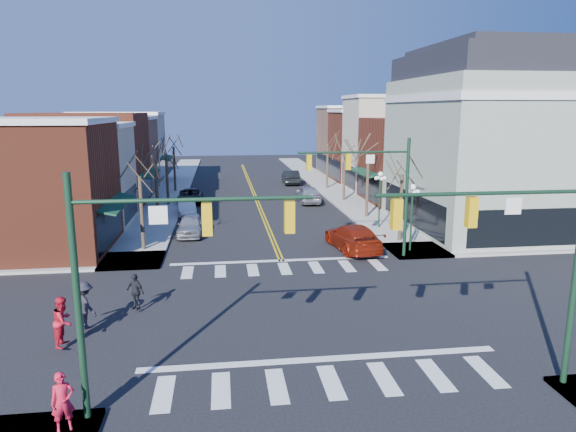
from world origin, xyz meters
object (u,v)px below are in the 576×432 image
object	(u,v)px
car_left_near	(191,225)
car_right_far	(291,177)
car_left_mid	(187,207)
pedestrian_dark_b	(85,305)
victorian_corner	(493,139)
lamppost_midblock	(380,190)
car_right_near	(353,237)
pedestrian_dark_a	(135,291)
pedestrian_red_b	(63,321)
car_left_far	(190,196)
car_right_mid	(308,194)
lamppost_corner	(412,206)
pedestrian_red_a	(63,402)

from	to	relation	value
car_left_near	car_right_far	xyz separation A→B (m)	(10.56, 24.61, 0.08)
car_left_mid	pedestrian_dark_b	bearing A→B (deg)	-103.06
car_left_near	victorian_corner	bearing A→B (deg)	0.70
lamppost_midblock	car_left_near	distance (m)	14.05
lamppost_midblock	car_right_near	xyz separation A→B (m)	(-3.40, -5.42, -2.13)
pedestrian_dark_a	pedestrian_red_b	bearing A→B (deg)	-85.75
lamppost_midblock	car_left_far	xyz separation A→B (m)	(-14.60, 12.82, -2.28)
car_left_far	car_right_far	xyz separation A→B (m)	(11.28, 11.68, 0.15)
car_right_mid	pedestrian_dark_b	world-z (taller)	pedestrian_dark_b
lamppost_midblock	car_right_mid	bearing A→B (deg)	106.37
car_left_far	pedestrian_dark_b	size ratio (longest dim) A/B	2.54
car_left_near	car_left_mid	size ratio (longest dim) A/B	1.06
lamppost_midblock	victorian_corner	bearing A→B (deg)	-3.45
car_right_near	pedestrian_dark_b	distance (m)	17.38
car_left_far	pedestrian_red_b	distance (m)	30.52
victorian_corner	car_left_mid	bearing A→B (deg)	161.42
car_right_far	car_right_near	bearing A→B (deg)	91.01
victorian_corner	car_right_far	xyz separation A→B (m)	(-11.62, 25.01, -5.83)
lamppost_corner	car_left_mid	xyz separation A→B (m)	(-14.60, 13.70, -2.28)
car_right_mid	pedestrian_red_b	world-z (taller)	pedestrian_red_b
car_left_far	pedestrian_red_a	xyz separation A→B (m)	(-1.45, -35.79, 0.31)
car_right_near	pedestrian_dark_a	xyz separation A→B (m)	(-12.10, -8.79, 0.14)
pedestrian_red_a	pedestrian_dark_a	world-z (taller)	pedestrian_red_a
car_left_near	pedestrian_red_b	world-z (taller)	pedestrian_red_b
car_left_far	pedestrian_red_b	bearing A→B (deg)	-95.57
pedestrian_dark_b	victorian_corner	bearing A→B (deg)	-106.16
pedestrian_red_b	pedestrian_dark_b	bearing A→B (deg)	-6.74
lamppost_midblock	car_right_far	distance (m)	24.82
car_left_near	pedestrian_dark_a	distance (m)	14.21
victorian_corner	pedestrian_dark_b	distance (m)	30.34
pedestrian_red_a	pedestrian_red_b	distance (m)	5.63
car_left_mid	pedestrian_red_b	bearing A→B (deg)	-103.57
car_right_mid	car_left_near	bearing A→B (deg)	48.12
car_right_near	pedestrian_red_b	distance (m)	18.65
car_right_mid	car_right_far	world-z (taller)	car_right_mid
car_right_mid	pedestrian_red_b	size ratio (longest dim) A/B	2.58
lamppost_midblock	pedestrian_red_a	size ratio (longest dim) A/B	2.56
car_left_near	car_left_far	distance (m)	12.94
victorian_corner	car_right_near	world-z (taller)	victorian_corner
pedestrian_dark_a	pedestrian_dark_b	bearing A→B (deg)	-96.80
lamppost_corner	car_right_far	xyz separation A→B (m)	(-3.32, 31.01, -2.13)
car_left_mid	car_left_far	size ratio (longest dim) A/B	0.84
victorian_corner	pedestrian_red_a	world-z (taller)	victorian_corner
car_left_near	pedestrian_dark_b	bearing A→B (deg)	-99.98
car_left_mid	pedestrian_dark_b	size ratio (longest dim) A/B	2.13
car_right_near	pedestrian_dark_b	bearing A→B (deg)	30.93
lamppost_midblock	car_right_far	size ratio (longest dim) A/B	0.86
car_right_near	car_right_far	distance (m)	29.93
pedestrian_dark_b	pedestrian_red_b	bearing A→B (deg)	118.13
car_left_far	car_right_far	size ratio (longest dim) A/B	0.98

